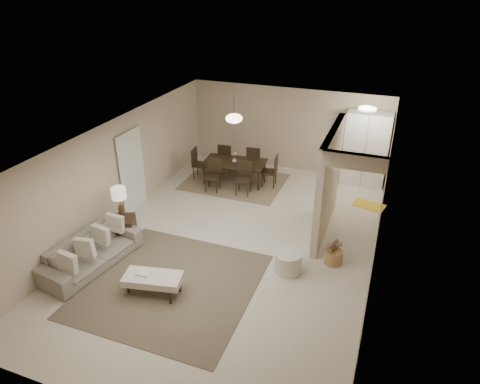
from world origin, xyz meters
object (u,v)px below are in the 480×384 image
at_px(ottoman_bench, 153,279).
at_px(dining_table, 234,172).
at_px(sofa, 91,252).
at_px(pantry_cabinet, 366,149).
at_px(side_table, 124,228).
at_px(round_pouf, 288,262).
at_px(wicker_basket, 334,257).

bearing_deg(ottoman_bench, dining_table, 82.06).
distance_m(sofa, ottoman_bench, 1.66).
xyz_separation_m(sofa, dining_table, (1.32, 4.76, -0.01)).
distance_m(pantry_cabinet, dining_table, 3.76).
distance_m(side_table, round_pouf, 3.81).
height_order(pantry_cabinet, sofa, pantry_cabinet).
distance_m(pantry_cabinet, ottoman_bench, 7.07).
height_order(pantry_cabinet, dining_table, pantry_cabinet).
xyz_separation_m(sofa, wicker_basket, (4.69, 1.83, -0.17)).
bearing_deg(wicker_basket, dining_table, 138.95).
distance_m(round_pouf, wicker_basket, 1.02).
distance_m(sofa, side_table, 1.08).
distance_m(pantry_cabinet, round_pouf, 4.92).
bearing_deg(dining_table, round_pouf, -60.30).
xyz_separation_m(side_table, round_pouf, (3.81, 0.14, -0.05)).
relative_size(sofa, dining_table, 1.24).
xyz_separation_m(ottoman_bench, wicker_basket, (3.05, 2.13, -0.16)).
xyz_separation_m(round_pouf, wicker_basket, (0.82, 0.60, -0.07)).
distance_m(pantry_cabinet, sofa, 7.70).
distance_m(side_table, wicker_basket, 4.70).
distance_m(sofa, round_pouf, 4.05).
xyz_separation_m(pantry_cabinet, round_pouf, (-0.94, -4.75, -0.83)).
relative_size(side_table, wicker_basket, 1.52).
distance_m(ottoman_bench, round_pouf, 2.70).
bearing_deg(side_table, pantry_cabinet, 45.88).
bearing_deg(ottoman_bench, pantry_cabinet, 51.76).
relative_size(pantry_cabinet, round_pouf, 3.67).
bearing_deg(ottoman_bench, round_pouf, 22.93).
height_order(side_table, dining_table, dining_table).
xyz_separation_m(pantry_cabinet, wicker_basket, (-0.11, -4.15, -0.90)).
relative_size(pantry_cabinet, ottoman_bench, 1.80).
xyz_separation_m(side_table, wicker_basket, (4.64, 0.75, -0.12)).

